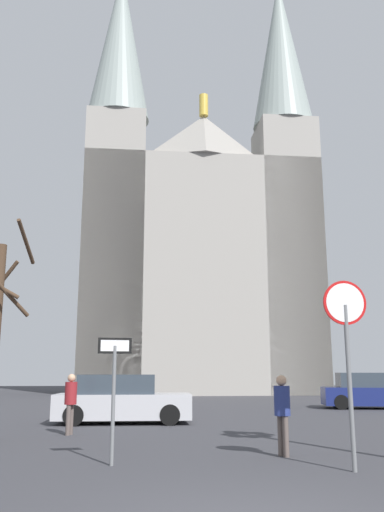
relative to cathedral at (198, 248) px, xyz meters
name	(u,v)px	position (x,y,z in m)	size (l,w,h in m)	color
cathedral	(198,248)	(0.00, 0.00, 0.00)	(18.55, 13.09, 36.09)	gray
stop_sign	(347,335)	(-0.35, -33.75, -9.40)	(0.79, 0.08, 3.22)	slate
one_way_arrow_sign	(114,382)	(-4.43, -32.82, -10.21)	(0.62, 0.13, 2.25)	slate
parked_car_near_navy	(368,392)	(6.16, -18.45, -10.93)	(4.46, 2.58, 1.59)	navy
parked_car_far_silver	(122,400)	(-4.69, -24.81, -10.94)	(4.36, 1.83, 1.55)	#B7B7BC
pedestrian_walking	(282,407)	(-1.12, -32.02, -10.73)	(0.32, 0.32, 1.56)	#594C47
pedestrian_standing	(71,398)	(-5.89, -27.98, -10.72)	(0.32, 0.32, 1.58)	#594C47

